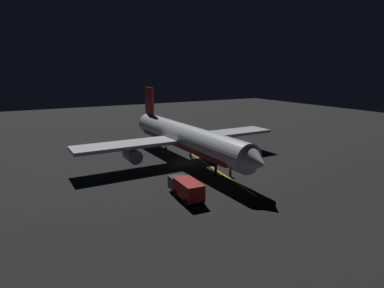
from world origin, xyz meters
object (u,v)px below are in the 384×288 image
Objects in this scene: airliner at (184,137)px; baggage_truck at (186,189)px; traffic_cone_under_wing at (219,176)px; traffic_cone_near_left at (197,181)px; catering_truck at (227,151)px; ground_crew_worker at (230,170)px; traffic_cone_near_right at (240,162)px.

baggage_truck is (7.04, 13.77, -2.90)m from airliner.
traffic_cone_near_left is at bearing 2.46° from traffic_cone_under_wing.
ground_crew_worker is (5.09, 8.16, -0.32)m from catering_truck.
baggage_truck is 3.56× the size of ground_crew_worker.
ground_crew_worker is at bearing -156.13° from baggage_truck.
baggage_truck reaches higher than ground_crew_worker.
airliner is at bearing -108.48° from traffic_cone_near_left.
airliner is 10.42m from ground_crew_worker.
traffic_cone_under_wing is at bearing 32.33° from traffic_cone_near_right.
traffic_cone_near_right is at bearing 92.63° from catering_truck.
catering_truck reaches higher than traffic_cone_near_left.
traffic_cone_near_left and traffic_cone_under_wing have the same top height.
airliner reaches higher than ground_crew_worker.
traffic_cone_near_left and traffic_cone_near_right have the same top height.
traffic_cone_near_right is (-14.53, -8.74, -0.95)m from baggage_truck.
airliner is 68.96× the size of traffic_cone_under_wing.
traffic_cone_near_right is at bearing -156.92° from traffic_cone_near_left.
baggage_truck reaches higher than traffic_cone_under_wing.
catering_truck is 3.80× the size of ground_crew_worker.
ground_crew_worker is 5.49m from traffic_cone_near_left.
traffic_cone_near_left is 1.00× the size of traffic_cone_near_right.
traffic_cone_under_wing is at bearing -177.54° from traffic_cone_near_left.
ground_crew_worker is at bearing 171.93° from traffic_cone_under_wing.
airliner is 8.03m from catering_truck.
catering_truck is 3.65m from traffic_cone_near_right.
airliner is 68.96× the size of traffic_cone_near_left.
traffic_cone_near_left is (-3.83, -4.19, -0.95)m from baggage_truck.
traffic_cone_near_left is at bearing 71.52° from airliner.
catering_truck is at bearing 168.43° from airliner.
airliner is at bearing -11.57° from catering_truck.
airliner is 10.19m from traffic_cone_under_wing.
catering_truck is 12.01× the size of traffic_cone_near_left.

